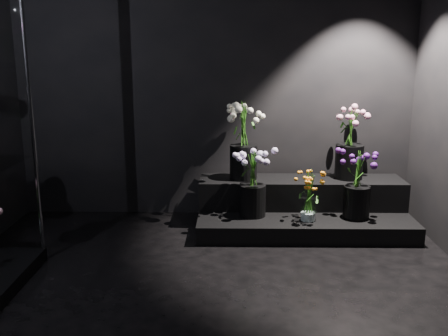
{
  "coord_description": "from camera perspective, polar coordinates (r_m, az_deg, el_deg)",
  "views": [
    {
      "loc": [
        0.17,
        -3.07,
        1.68
      ],
      "look_at": [
        0.11,
        1.2,
        0.68
      ],
      "focal_mm": 40.0,
      "sensor_mm": 36.0,
      "label": 1
    }
  ],
  "objects": [
    {
      "name": "bouquet_lilac",
      "position": [
        4.63,
        3.32,
        -1.27
      ],
      "size": [
        0.43,
        0.43,
        0.63
      ],
      "rotation": [
        0.0,
        0.0,
        0.29
      ],
      "color": "black",
      "rests_on": "display_riser"
    },
    {
      "name": "display_riser",
      "position": [
        4.95,
        8.9,
        -4.5
      ],
      "size": [
        2.01,
        0.89,
        0.45
      ],
      "color": "black",
      "rests_on": "floor"
    },
    {
      "name": "bouquet_pink_roses",
      "position": [
        5.03,
        14.23,
        3.06
      ],
      "size": [
        0.38,
        0.38,
        0.69
      ],
      "rotation": [
        0.0,
        0.0,
        -0.1
      ],
      "color": "black",
      "rests_on": "display_riser"
    },
    {
      "name": "floor",
      "position": [
        3.5,
        -2.09,
        -15.44
      ],
      "size": [
        4.0,
        4.0,
        0.0
      ],
      "primitive_type": "plane",
      "color": "black",
      "rests_on": "ground"
    },
    {
      "name": "wall_back",
      "position": [
        5.08,
        -1.07,
        10.08
      ],
      "size": [
        4.0,
        0.0,
        4.0
      ],
      "primitive_type": "plane",
      "rotation": [
        1.57,
        0.0,
        0.0
      ],
      "color": "black",
      "rests_on": "floor"
    },
    {
      "name": "bouquet_orange_bells",
      "position": [
        4.58,
        9.67,
        -3.05
      ],
      "size": [
        0.3,
        0.3,
        0.47
      ],
      "rotation": [
        0.0,
        0.0,
        -0.16
      ],
      "color": "white",
      "rests_on": "display_riser"
    },
    {
      "name": "wall_front",
      "position": [
        1.12,
        -7.87,
        -1.48
      ],
      "size": [
        4.0,
        0.0,
        4.0
      ],
      "primitive_type": "plane",
      "rotation": [
        -1.57,
        0.0,
        0.0
      ],
      "color": "black",
      "rests_on": "floor"
    },
    {
      "name": "bouquet_cream_roses",
      "position": [
        4.86,
        2.26,
        3.62
      ],
      "size": [
        0.38,
        0.38,
        0.75
      ],
      "rotation": [
        0.0,
        0.0,
        -0.01
      ],
      "color": "black",
      "rests_on": "display_riser"
    },
    {
      "name": "bouquet_purple",
      "position": [
        4.73,
        15.04,
        -1.53
      ],
      "size": [
        0.39,
        0.39,
        0.62
      ],
      "rotation": [
        0.0,
        0.0,
        -0.24
      ],
      "color": "black",
      "rests_on": "display_riser"
    }
  ]
}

